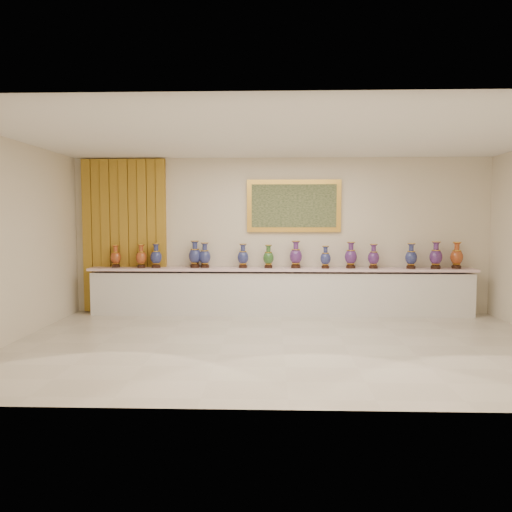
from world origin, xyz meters
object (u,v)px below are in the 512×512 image
(counter, at_px, (281,292))
(vase_2, at_px, (156,257))
(vase_0, at_px, (116,257))
(vase_1, at_px, (141,257))

(counter, distance_m, vase_2, 2.47)
(vase_0, relative_size, vase_1, 0.97)
(vase_0, height_order, vase_1, vase_1)
(counter, xyz_separation_m, vase_2, (-2.37, -0.04, 0.67))
(vase_0, distance_m, vase_1, 0.51)
(counter, xyz_separation_m, vase_1, (-2.66, -0.05, 0.66))
(vase_0, xyz_separation_m, vase_1, (0.51, -0.05, 0.01))
(counter, height_order, vase_0, vase_0)
(vase_2, bearing_deg, counter, 1.08)
(counter, bearing_deg, vase_2, -178.92)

